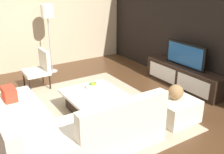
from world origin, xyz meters
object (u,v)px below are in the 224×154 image
(floor_lamp, at_px, (48,15))
(fruit_bowl, at_px, (93,86))
(accent_chair_near, at_px, (40,67))
(ottoman, at_px, (174,109))
(television, at_px, (185,55))
(media_console, at_px, (183,77))
(decorative_ball, at_px, (176,92))
(sectional_couch, at_px, (55,126))
(coffee_table, at_px, (93,101))

(floor_lamp, bearing_deg, fruit_bowl, -0.65)
(accent_chair_near, relative_size, ottoman, 1.24)
(television, bearing_deg, media_console, -90.00)
(television, distance_m, fruit_bowl, 2.24)
(television, height_order, decorative_ball, television)
(accent_chair_near, xyz_separation_m, fruit_bowl, (1.48, 0.56, -0.06))
(television, bearing_deg, accent_chair_near, -122.49)
(media_console, height_order, television, television)
(sectional_couch, bearing_deg, ottoman, 77.22)
(coffee_table, height_order, ottoman, ottoman)
(media_console, bearing_deg, ottoman, -52.10)
(sectional_couch, xyz_separation_m, coffee_table, (-0.60, 0.99, -0.09))
(coffee_table, bearing_deg, decorative_ball, 44.86)
(coffee_table, relative_size, decorative_ball, 3.78)
(media_console, bearing_deg, accent_chair_near, -122.50)
(media_console, xyz_separation_m, floor_lamp, (-2.63, -2.17, 1.24))
(accent_chair_near, distance_m, fruit_bowl, 1.58)
(sectional_couch, distance_m, accent_chair_near, 2.33)
(media_console, height_order, coffee_table, media_console)
(media_console, distance_m, floor_lamp, 3.63)
(television, height_order, coffee_table, television)
(floor_lamp, relative_size, ottoman, 2.52)
(television, height_order, fruit_bowl, television)
(fruit_bowl, xyz_separation_m, decorative_ball, (1.24, 0.96, 0.11))
(media_console, xyz_separation_m, ottoman, (0.96, -1.24, -0.05))
(fruit_bowl, bearing_deg, accent_chair_near, -159.17)
(media_console, bearing_deg, fruit_bowl, -97.29)
(floor_lamp, bearing_deg, ottoman, 14.56)
(television, xyz_separation_m, fruit_bowl, (-0.28, -2.20, -0.34))
(media_console, distance_m, decorative_ball, 1.59)
(coffee_table, bearing_deg, television, 87.51)
(floor_lamp, bearing_deg, decorative_ball, 14.56)
(accent_chair_near, relative_size, fruit_bowl, 3.11)
(sectional_couch, height_order, floor_lamp, floor_lamp)
(floor_lamp, xyz_separation_m, fruit_bowl, (2.35, -0.03, -1.06))
(coffee_table, distance_m, accent_chair_near, 1.74)
(coffee_table, bearing_deg, ottoman, 44.86)
(floor_lamp, distance_m, decorative_ball, 3.83)
(ottoman, bearing_deg, coffee_table, -135.14)
(television, bearing_deg, coffee_table, -92.49)
(coffee_table, xyz_separation_m, floor_lamp, (-2.53, 0.13, 1.29))
(sectional_couch, xyz_separation_m, decorative_ball, (0.46, 2.05, 0.24))
(media_console, relative_size, decorative_ball, 7.65)
(floor_lamp, height_order, fruit_bowl, floor_lamp)
(sectional_couch, bearing_deg, floor_lamp, 160.37)
(fruit_bowl, bearing_deg, media_console, 82.71)
(sectional_couch, bearing_deg, media_console, 98.64)
(floor_lamp, xyz_separation_m, ottoman, (3.59, 0.93, -1.29))
(television, relative_size, sectional_couch, 0.47)
(floor_lamp, height_order, decorative_ball, floor_lamp)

